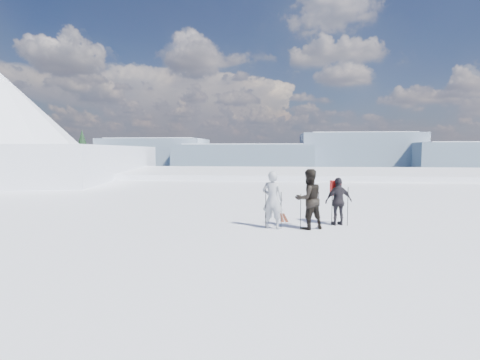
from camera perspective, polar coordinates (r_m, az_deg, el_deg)
The scene contains 9 objects.
lake_basin at distance 39.89m, azimuth 6.73°, elevation -8.60°, with size 820.00×820.00×71.62m.
far_mountain_range at distance 464.70m, azimuth 9.42°, elevation 3.43°, with size 770.00×110.00×53.00m.
near_ridge at distance 46.44m, azimuth -28.16°, elevation -3.45°, with size 31.37×35.68×25.62m.
skier_grey at distance 12.59m, azimuth 4.98°, elevation -3.01°, with size 0.71×0.47×1.95m, color #9499A2.
skier_dark at distance 12.66m, azimuth 10.42°, elevation -2.88°, with size 0.98×0.76×2.01m, color black.
skier_pack at distance 13.57m, azimuth 14.78°, elevation -3.17°, with size 0.98×0.41×1.68m, color black.
backpack at distance 13.69m, azimuth 14.42°, elevation 1.57°, with size 0.36×0.20×0.54m, color red.
ski_poles at distance 12.90m, azimuth 10.32°, elevation -4.41°, with size 2.86×0.81×1.36m.
skis_loose at distance 14.71m, azimuth 6.60°, elevation -5.69°, with size 0.32×1.70×0.03m.
Camera 1 is at (-0.80, -8.81, 2.66)m, focal length 28.00 mm.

